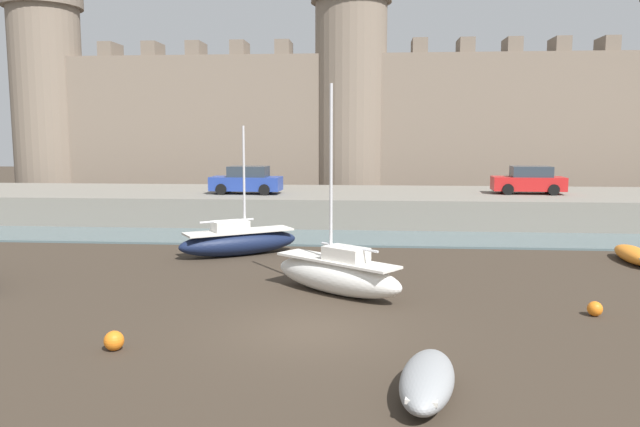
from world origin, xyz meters
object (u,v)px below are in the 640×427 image
at_px(mooring_buoy_near_channel, 114,341).
at_px(sailboat_midflat_left, 239,241).
at_px(car_quay_west, 247,181).
at_px(car_quay_east, 529,181).
at_px(sailboat_foreground_left, 337,274).
at_px(rowboat_midflat_right, 427,379).
at_px(mooring_buoy_near_shore, 595,309).
at_px(rowboat_near_channel_right, 634,255).

bearing_deg(mooring_buoy_near_channel, sailboat_midflat_left, 87.62).
bearing_deg(car_quay_west, car_quay_east, 4.47).
bearing_deg(sailboat_foreground_left, mooring_buoy_near_channel, -131.31).
bearing_deg(rowboat_midflat_right, car_quay_west, 109.19).
bearing_deg(sailboat_midflat_left, sailboat_foreground_left, -53.58).
bearing_deg(mooring_buoy_near_shore, sailboat_foreground_left, 165.81).
relative_size(sailboat_foreground_left, car_quay_west, 1.62).
bearing_deg(car_quay_east, car_quay_west, -175.53).
xyz_separation_m(rowboat_midflat_right, mooring_buoy_near_channel, (-7.26, 2.12, -0.13)).
height_order(rowboat_midflat_right, sailboat_midflat_left, sailboat_midflat_left).
height_order(sailboat_foreground_left, car_quay_east, sailboat_foreground_left).
bearing_deg(mooring_buoy_near_channel, car_quay_east, 56.59).
distance_m(sailboat_foreground_left, rowboat_midflat_right, 8.19).
bearing_deg(car_quay_east, sailboat_midflat_left, -142.67).
height_order(rowboat_midflat_right, car_quay_east, car_quay_east).
distance_m(car_quay_east, car_quay_west, 16.54).
bearing_deg(rowboat_midflat_right, mooring_buoy_near_channel, 163.75).
xyz_separation_m(mooring_buoy_near_channel, car_quay_east, (15.36, 23.28, 2.22)).
height_order(sailboat_foreground_left, car_quay_west, sailboat_foreground_left).
bearing_deg(rowboat_midflat_right, car_quay_east, 72.32).
xyz_separation_m(sailboat_foreground_left, rowboat_midflat_right, (2.20, -7.88, -0.30)).
bearing_deg(sailboat_midflat_left, mooring_buoy_near_channel, -92.38).
bearing_deg(sailboat_midflat_left, car_quay_east, 37.33).
xyz_separation_m(mooring_buoy_near_channel, car_quay_west, (-1.13, 22.00, 2.22)).
bearing_deg(sailboat_foreground_left, rowboat_near_channel_right, 26.89).
bearing_deg(mooring_buoy_near_channel, car_quay_west, 92.94).
height_order(sailboat_foreground_left, mooring_buoy_near_shore, sailboat_foreground_left).
relative_size(rowboat_midflat_right, mooring_buoy_near_channel, 6.57).
height_order(mooring_buoy_near_channel, car_quay_east, car_quay_east).
xyz_separation_m(sailboat_midflat_left, mooring_buoy_near_shore, (12.04, -8.08, -0.41)).
height_order(rowboat_midflat_right, rowboat_near_channel_right, rowboat_midflat_right).
xyz_separation_m(sailboat_midflat_left, car_quay_east, (14.86, 11.33, 1.84)).
bearing_deg(mooring_buoy_near_shore, sailboat_midflat_left, 146.14).
xyz_separation_m(rowboat_midflat_right, rowboat_near_channel_right, (9.49, 13.81, -0.04)).
distance_m(sailboat_midflat_left, car_quay_west, 10.34).
height_order(rowboat_near_channel_right, sailboat_midflat_left, sailboat_midflat_left).
bearing_deg(car_quay_east, mooring_buoy_near_channel, -123.41).
distance_m(rowboat_near_channel_right, mooring_buoy_near_channel, 20.43).
bearing_deg(car_quay_east, mooring_buoy_near_shore, -98.27).
relative_size(rowboat_near_channel_right, car_quay_east, 0.81).
distance_m(sailboat_foreground_left, mooring_buoy_near_channel, 7.68).
relative_size(rowboat_midflat_right, sailboat_midflat_left, 0.57).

